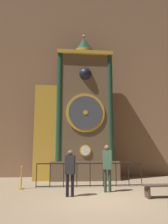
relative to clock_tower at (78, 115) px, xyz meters
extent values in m
plane|color=#847056|center=(0.41, -4.92, -3.54)|extent=(28.00, 28.00, 0.00)
cube|color=#846047|center=(0.41, 1.37, 2.87)|extent=(24.00, 0.30, 12.83)
cube|color=brown|center=(0.37, 0.03, -3.04)|extent=(3.68, 1.61, 1.01)
cube|color=brown|center=(0.37, 0.03, 0.54)|extent=(2.94, 1.40, 6.15)
cube|color=gold|center=(0.37, -0.07, 3.52)|extent=(3.18, 1.54, 0.20)
cylinder|color=gold|center=(0.37, -0.70, -1.99)|extent=(0.60, 0.05, 0.60)
cylinder|color=silver|center=(0.37, -0.73, -1.99)|extent=(0.49, 0.03, 0.49)
cylinder|color=gold|center=(0.37, -0.70, 0.05)|extent=(2.13, 0.07, 2.13)
cylinder|color=#3D424C|center=(0.37, -0.74, 0.05)|extent=(1.83, 0.04, 1.83)
cylinder|color=gold|center=(0.37, -0.76, 0.05)|extent=(0.26, 0.03, 0.26)
cube|color=#3A2D21|center=(0.37, -0.18, 2.26)|extent=(0.88, 0.42, 0.88)
sphere|color=black|center=(0.37, -0.61, 2.26)|extent=(0.70, 0.70, 0.70)
cylinder|color=#193828|center=(-1.04, -0.57, 0.54)|extent=(0.32, 0.32, 6.15)
cylinder|color=#193828|center=(1.78, -0.57, 0.54)|extent=(0.32, 0.32, 6.15)
cylinder|color=gold|center=(0.37, 0.03, 3.77)|extent=(1.18, 1.18, 0.30)
cone|color=#1C3D2C|center=(0.37, 0.03, 4.35)|extent=(1.12, 1.12, 0.87)
sphere|color=gold|center=(0.37, 0.03, 4.90)|extent=(0.20, 0.20, 0.20)
cube|color=#4C3828|center=(-1.75, 0.08, -0.98)|extent=(1.19, 1.19, 5.12)
cube|color=gold|center=(-1.75, -0.53, -0.98)|extent=(1.25, 0.06, 5.12)
cylinder|color=black|center=(-1.95, -2.41, -3.03)|extent=(0.04, 0.04, 1.03)
cylinder|color=black|center=(-1.36, -2.41, -3.03)|extent=(0.04, 0.04, 1.03)
cylinder|color=black|center=(-0.78, -2.41, -3.03)|extent=(0.04, 0.04, 1.03)
cylinder|color=black|center=(-0.19, -2.41, -3.03)|extent=(0.04, 0.04, 1.03)
cylinder|color=black|center=(0.40, -2.41, -3.03)|extent=(0.04, 0.04, 1.03)
cylinder|color=black|center=(0.98, -2.41, -3.03)|extent=(0.04, 0.04, 1.03)
cylinder|color=black|center=(1.57, -2.41, -3.03)|extent=(0.04, 0.04, 1.03)
cylinder|color=black|center=(2.16, -2.41, -3.03)|extent=(0.04, 0.04, 1.03)
cylinder|color=black|center=(2.74, -2.41, -3.03)|extent=(0.04, 0.04, 1.03)
cylinder|color=black|center=(0.40, -2.41, -2.53)|extent=(4.69, 0.05, 0.05)
cylinder|color=black|center=(0.40, -2.41, -3.48)|extent=(4.69, 0.04, 0.04)
cylinder|color=black|center=(-0.65, -4.27, -3.16)|extent=(0.11, 0.11, 0.77)
cylinder|color=black|center=(-0.47, -4.27, -3.16)|extent=(0.11, 0.11, 0.77)
cube|color=black|center=(-0.56, -4.27, -2.44)|extent=(0.39, 0.32, 0.66)
sphere|color=brown|center=(-0.56, -4.27, -2.02)|extent=(0.19, 0.19, 0.19)
cylinder|color=#213427|center=(0.84, -3.62, -3.11)|extent=(0.11, 0.11, 0.86)
cylinder|color=#213427|center=(1.02, -3.62, -3.11)|extent=(0.11, 0.11, 0.86)
cube|color=#385642|center=(0.93, -3.62, -2.31)|extent=(0.37, 0.27, 0.74)
sphere|color=brown|center=(0.93, -3.62, -1.84)|extent=(0.22, 0.22, 0.22)
cylinder|color=#B28E33|center=(-2.55, -2.62, -3.53)|extent=(0.28, 0.28, 0.04)
cylinder|color=#B28E33|center=(-2.55, -2.62, -3.11)|extent=(0.06, 0.06, 0.86)
sphere|color=#B28E33|center=(-2.55, -2.62, -2.65)|extent=(0.09, 0.09, 0.09)
cube|color=#423328|center=(2.64, -4.76, -3.13)|extent=(1.42, 0.40, 0.05)
cube|color=#423328|center=(2.08, -4.76, -3.35)|extent=(0.08, 0.36, 0.39)
camera|label=1|loc=(-0.87, -12.33, -1.86)|focal=35.00mm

